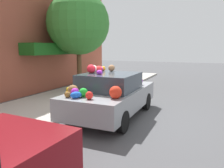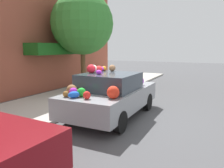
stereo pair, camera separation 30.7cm
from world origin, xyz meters
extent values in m
plane|color=#4C4C4F|center=(0.00, 0.00, 0.00)|extent=(60.00, 60.00, 0.00)
cube|color=#B2ADA3|center=(0.00, 2.70, 0.05)|extent=(24.00, 3.20, 0.11)
cube|color=#195919|center=(2.66, 4.35, 2.18)|extent=(3.62, 0.90, 0.55)
cylinder|color=brown|center=(3.22, 3.20, 1.23)|extent=(0.24, 0.24, 2.24)
sphere|color=#388433|center=(3.22, 3.20, 3.44)|extent=(3.13, 3.13, 3.13)
cylinder|color=gold|center=(0.19, 1.74, 0.38)|extent=(0.20, 0.20, 0.55)
sphere|color=gold|center=(0.19, 1.74, 0.72)|extent=(0.18, 0.18, 0.18)
cube|color=gray|center=(0.00, -0.08, 0.61)|extent=(3.93, 1.85, 0.62)
cube|color=#333D47|center=(-0.16, -0.08, 1.17)|extent=(1.78, 1.61, 0.51)
cylinder|color=black|center=(1.21, 0.76, 0.30)|extent=(0.60, 0.18, 0.60)
cylinder|color=black|center=(1.22, -0.91, 0.30)|extent=(0.60, 0.18, 0.60)
cylinder|color=black|center=(-1.22, 0.75, 0.30)|extent=(0.60, 0.18, 0.60)
cylinder|color=black|center=(-1.21, -0.93, 0.30)|extent=(0.60, 0.18, 0.60)
ellipsoid|color=#FAA514|center=(0.92, 0.15, 1.01)|extent=(0.32, 0.34, 0.20)
ellipsoid|color=red|center=(0.88, 0.52, 0.99)|extent=(0.24, 0.25, 0.14)
ellipsoid|color=blue|center=(-1.64, 0.22, 1.00)|extent=(0.37, 0.35, 0.18)
sphere|color=brown|center=(-1.37, 0.49, 1.06)|extent=(0.30, 0.30, 0.29)
sphere|color=brown|center=(0.47, 0.15, 1.54)|extent=(0.31, 0.31, 0.22)
sphere|color=red|center=(-1.25, -0.74, 1.08)|extent=(0.37, 0.37, 0.33)
ellipsoid|color=purple|center=(-0.52, 0.10, 1.50)|extent=(0.22, 0.23, 0.13)
sphere|color=green|center=(-1.43, 0.12, 1.04)|extent=(0.35, 0.35, 0.24)
sphere|color=white|center=(-0.20, 0.49, 1.55)|extent=(0.29, 0.29, 0.25)
ellipsoid|color=red|center=(-1.61, -0.16, 1.02)|extent=(0.27, 0.27, 0.21)
ellipsoid|color=yellow|center=(-1.14, 0.53, 0.99)|extent=(0.22, 0.22, 0.14)
sphere|color=red|center=(-0.09, 0.35, 1.54)|extent=(0.30, 0.30, 0.22)
sphere|color=red|center=(-0.32, 0.50, 1.57)|extent=(0.30, 0.30, 0.27)
sphere|color=#916029|center=(-1.66, 0.47, 1.00)|extent=(0.22, 0.22, 0.17)
sphere|color=orange|center=(0.46, 0.46, 1.51)|extent=(0.20, 0.20, 0.17)
sphere|color=black|center=(1.18, -0.03, 1.06)|extent=(0.32, 0.32, 0.29)
sphere|color=purple|center=(0.39, 0.50, 1.50)|extent=(0.18, 0.18, 0.15)
sphere|color=purple|center=(-1.48, 0.35, 1.03)|extent=(0.26, 0.26, 0.24)
sphere|color=purple|center=(1.06, -0.64, 1.07)|extent=(0.42, 0.42, 0.31)
camera|label=1|loc=(-6.34, -2.91, 2.21)|focal=35.00mm
camera|label=2|loc=(-6.21, -3.19, 2.21)|focal=35.00mm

